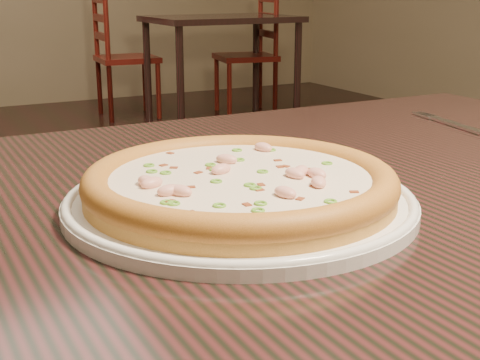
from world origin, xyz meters
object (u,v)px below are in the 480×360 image
plate (240,201)px  hero_table (310,261)px  pizza (240,183)px  chair_c (120,58)px  bg_table_right (221,30)px  chair_d (252,56)px

plate → hero_table: bearing=22.6°
pizza → chair_c: chair_c is taller
pizza → bg_table_right: bearing=63.7°
hero_table → plate: bearing=-157.4°
pizza → chair_c: 4.46m
plate → bg_table_right: (1.85, 3.74, -0.10)m
plate → chair_c: chair_c is taller
hero_table → bg_table_right: (1.73, 3.69, 0.00)m
hero_table → chair_c: 4.37m
pizza → bg_table_right: 4.17m
hero_table → pizza: 0.18m
plate → chair_c: size_ratio=0.37×
pizza → chair_d: 4.54m
plate → pizza: (-0.00, -0.00, 0.02)m
hero_table → bg_table_right: bearing=64.9°
hero_table → chair_d: size_ratio=1.26×
chair_d → hero_table: bearing=-118.3°
chair_c → chair_d: bearing=-18.4°
plate → pizza: 0.02m
plate → chair_d: (2.22, 3.95, -0.32)m
pizza → hero_table: bearing=22.7°
plate → chair_c: bearing=73.4°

